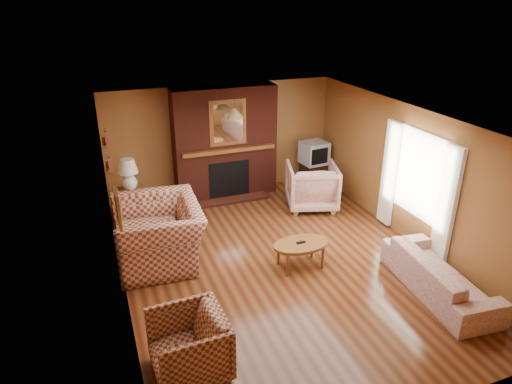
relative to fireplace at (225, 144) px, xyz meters
name	(u,v)px	position (x,y,z in m)	size (l,w,h in m)	color
floor	(279,262)	(0.00, -2.98, -1.18)	(6.50, 6.50, 0.00)	#3F1B0D
ceiling	(283,122)	(0.00, -2.98, 1.22)	(6.50, 6.50, 0.00)	white
wall_back	(222,140)	(0.00, 0.27, 0.02)	(6.50, 6.50, 0.00)	#96582E
wall_front	(416,327)	(0.00, -6.23, 0.02)	(6.50, 6.50, 0.00)	#96582E
wall_left	(117,223)	(-2.50, -2.98, 0.02)	(6.50, 6.50, 0.00)	#96582E
wall_right	(412,176)	(2.50, -2.98, 0.02)	(6.50, 6.50, 0.00)	#96582E
fireplace	(225,144)	(0.00, 0.00, 0.00)	(2.20, 0.82, 2.40)	#4D1911
window_right	(417,184)	(2.45, -3.18, -0.06)	(0.10, 1.85, 2.00)	beige
bookshelf	(107,150)	(-2.44, -1.08, 0.48)	(0.09, 0.55, 0.71)	brown
botanical_print	(118,208)	(-2.47, -3.28, 0.37)	(0.05, 0.40, 0.50)	brown
pendant_light	(234,113)	(0.00, -0.68, 0.82)	(0.36, 0.36, 0.48)	black
plaid_loveseat	(159,233)	(-1.85, -2.22, -0.67)	(1.57, 1.37, 1.02)	maroon
plaid_armchair	(189,346)	(-1.95, -4.83, -0.79)	(0.84, 0.87, 0.79)	maroon
floral_sofa	(440,275)	(1.90, -4.58, -0.89)	(2.03, 0.79, 0.59)	beige
floral_armchair	(312,186)	(1.48, -1.23, -0.72)	(1.00, 1.02, 0.93)	beige
coffee_table	(301,246)	(0.27, -3.22, -0.80)	(0.93, 0.58, 0.46)	brown
side_table	(132,205)	(-2.10, -0.53, -0.86)	(0.48, 0.48, 0.64)	brown
table_lamp	(128,173)	(-2.10, -0.53, -0.19)	(0.38, 0.38, 0.63)	silver
tv_stand	(313,174)	(2.05, -0.18, -0.91)	(0.50, 0.45, 0.54)	black
crt_tv	(314,153)	(2.05, -0.19, -0.39)	(0.60, 0.60, 0.50)	#B2B5BA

